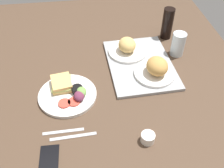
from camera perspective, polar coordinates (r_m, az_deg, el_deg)
name	(u,v)px	position (r cm, az deg, el deg)	size (l,w,h in cm)	color
ground_plane	(105,90)	(124.78, -1.49, -1.31)	(190.00, 150.00, 3.00)	#4C3828
serving_tray	(140,64)	(136.59, 6.30, 4.48)	(45.00, 33.00, 1.60)	#9EA0A3
bread_plate_near	(127,48)	(140.80, 3.46, 8.10)	(21.27, 21.27, 8.88)	white
bread_plate_far	(156,69)	(127.54, 9.85, 3.39)	(20.37, 20.37, 9.71)	white
plate_with_salad	(68,93)	(120.67, -9.77, -1.89)	(27.11, 27.11, 5.40)	white
drinking_glass	(178,44)	(144.61, 14.57, 8.62)	(7.30, 7.30, 13.20)	silver
soda_bottle	(167,24)	(156.11, 12.30, 13.08)	(6.40, 6.40, 18.61)	black
espresso_cup	(148,138)	(103.85, 8.01, -11.84)	(5.60, 5.60, 4.00)	silver
fork	(63,131)	(108.65, -10.83, -10.37)	(17.00, 1.40, 0.50)	#B7B7BC
knife	(73,136)	(106.56, -8.66, -11.50)	(19.00, 1.40, 0.50)	#B7B7BC
cell_phone	(49,162)	(102.09, -13.97, -16.52)	(14.40, 7.20, 0.80)	black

